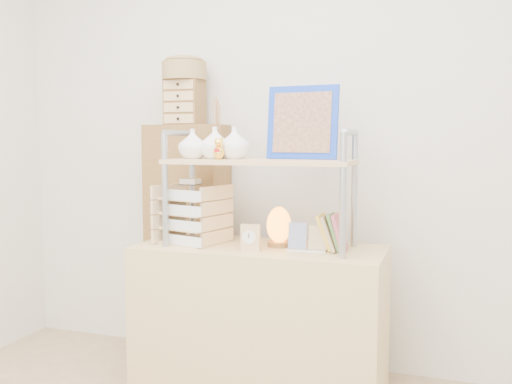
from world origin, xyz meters
TOP-DOWN VIEW (x-y plane):
  - room_shell at (0.00, 0.39)m, footprint 3.42×3.41m
  - desk at (0.00, 1.20)m, footprint 1.20×0.50m
  - cabinet at (-0.57, 1.57)m, footprint 0.46×0.26m
  - hutch at (-0.06, 1.21)m, footprint 0.90×0.34m
  - letter_tray at (-0.35, 1.18)m, footprint 0.32×0.31m
  - salt_lamp at (0.09, 1.23)m, footprint 0.13×0.12m
  - desk_clock at (-0.01, 1.08)m, footprint 0.09×0.05m
  - postcard_stand at (0.24, 1.16)m, footprint 0.19×0.06m
  - drawer_chest at (-0.57, 1.55)m, footprint 0.20×0.16m
  - woven_basket at (-0.57, 1.55)m, footprint 0.25×0.25m

SIDE VIEW (x-z plane):
  - desk at x=0.00m, z-range 0.00..0.75m
  - cabinet at x=-0.57m, z-range 0.00..1.35m
  - postcard_stand at x=0.24m, z-range 0.72..0.85m
  - desk_clock at x=-0.01m, z-range 0.75..0.87m
  - salt_lamp at x=0.09m, z-range 0.75..0.95m
  - letter_tray at x=-0.35m, z-range 0.72..1.04m
  - hutch at x=-0.06m, z-range 0.81..1.58m
  - drawer_chest at x=-0.57m, z-range 1.35..1.60m
  - woven_basket at x=-0.57m, z-range 1.60..1.70m
  - room_shell at x=0.00m, z-range 0.39..3.00m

